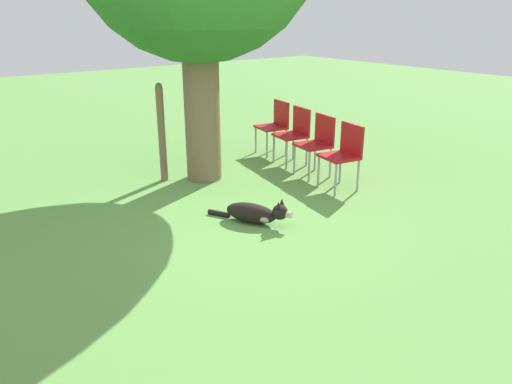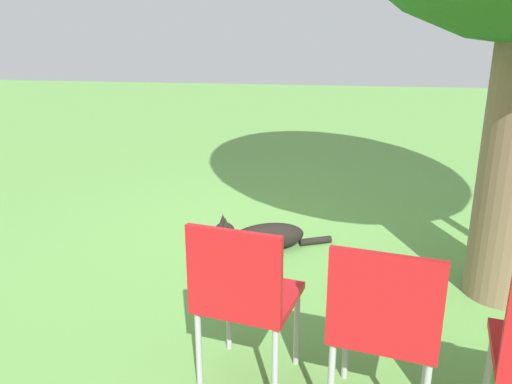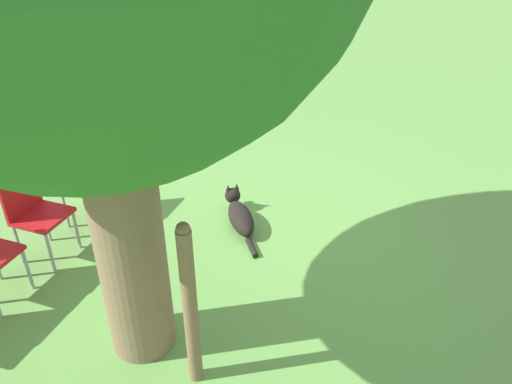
# 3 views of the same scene
# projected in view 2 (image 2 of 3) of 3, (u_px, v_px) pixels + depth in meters

# --- Properties ---
(ground_plane) EXTENTS (30.00, 30.00, 0.00)m
(ground_plane) POSITION_uv_depth(u_px,v_px,m) (320.00, 254.00, 3.95)
(ground_plane) COLOR #609947
(dog) EXTENTS (0.55, 0.96, 0.33)m
(dog) POSITION_uv_depth(u_px,v_px,m) (260.00, 237.00, 3.98)
(dog) COLOR black
(dog) RESTS_ON ground_plane
(red_chair_0) EXTENTS (0.48, 0.50, 0.86)m
(red_chair_0) POSITION_uv_depth(u_px,v_px,m) (243.00, 293.00, 2.31)
(red_chair_0) COLOR #B21419
(red_chair_0) RESTS_ON ground_plane
(red_chair_1) EXTENTS (0.48, 0.50, 0.86)m
(red_chair_1) POSITION_uv_depth(u_px,v_px,m) (384.00, 321.00, 2.07)
(red_chair_1) COLOR #B21419
(red_chair_1) RESTS_ON ground_plane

